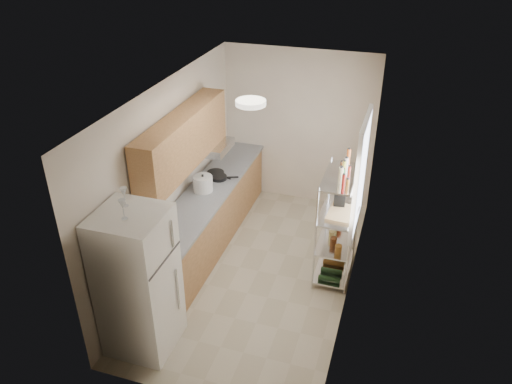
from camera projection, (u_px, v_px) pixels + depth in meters
room at (259, 190)px, 6.36m from camera, size 2.52×4.42×2.62m
counter_run at (208, 217)px, 7.38m from camera, size 0.63×3.51×0.90m
upper_cabinets at (183, 141)px, 6.46m from camera, size 0.33×2.20×0.72m
range_hood at (212, 146)px, 7.32m from camera, size 0.50×0.60×0.12m
window at (361, 174)px, 6.20m from camera, size 0.06×1.00×1.46m
bakers_rack at (340, 204)px, 6.43m from camera, size 0.45×0.90×1.73m
ceiling_dome at (251, 103)px, 5.48m from camera, size 0.34×0.34×0.05m
refrigerator at (138, 282)px, 5.44m from camera, size 0.72×0.72×1.75m
wine_glass_a at (124, 197)px, 5.10m from camera, size 0.08×0.08×0.21m
wine_glass_b at (123, 209)px, 4.88m from camera, size 0.08×0.08×0.22m
rice_cooker at (203, 184)px, 7.12m from camera, size 0.28×0.28×0.23m
frying_pan_large at (216, 173)px, 7.59m from camera, size 0.34×0.34×0.05m
frying_pan_small at (219, 177)px, 7.47m from camera, size 0.31×0.31×0.05m
cutting_board at (342, 213)px, 6.39m from camera, size 0.38×0.48×0.03m
espresso_machine at (340, 196)px, 6.54m from camera, size 0.17×0.23×0.25m
storage_bag at (339, 222)px, 6.94m from camera, size 0.09×0.13×0.15m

